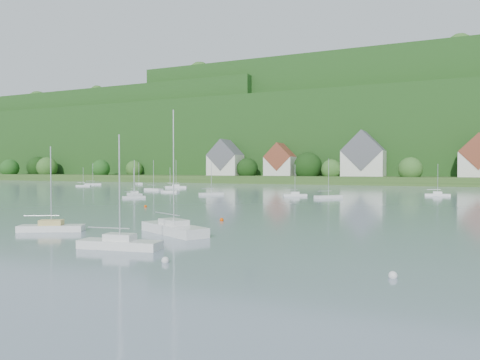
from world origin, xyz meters
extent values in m
cube|color=#294A1B|center=(0.00, 200.00, 1.50)|extent=(600.00, 60.00, 3.00)
cube|color=#183E14|center=(0.00, 275.00, 20.00)|extent=(620.00, 160.00, 40.00)
cube|color=#183E14|center=(-150.00, 260.00, 24.00)|extent=(200.00, 120.00, 52.00)
cube|color=#183E14|center=(10.00, 270.00, 28.00)|extent=(240.00, 130.00, 60.00)
sphere|color=#2C5C21|center=(-162.23, 187.01, 6.64)|extent=(11.19, 11.19, 11.19)
sphere|color=#2C5C21|center=(-108.08, 191.48, 5.80)|extent=(8.61, 8.61, 8.61)
sphere|color=#1C4F17|center=(-119.76, 180.47, 5.94)|extent=(9.03, 9.03, 9.03)
sphere|color=#2C5C21|center=(-6.80, 183.88, 5.66)|extent=(8.19, 8.19, 8.19)
sphere|color=#2C5C21|center=(-51.96, 186.07, 5.11)|extent=(6.49, 6.49, 6.49)
sphere|color=#2C5C21|center=(22.99, 179.93, 5.84)|extent=(8.73, 8.73, 8.73)
sphere|color=black|center=(-43.87, 185.86, 6.03)|extent=(9.32, 9.32, 9.32)
sphere|color=black|center=(-170.45, 193.35, 6.09)|extent=(9.50, 9.50, 9.50)
sphere|color=black|center=(-174.62, 191.87, 6.87)|extent=(11.91, 11.91, 11.91)
sphere|color=#1C4F17|center=(-182.02, 179.81, 6.22)|extent=(9.91, 9.91, 9.91)
sphere|color=black|center=(-17.00, 186.36, 6.87)|extent=(11.92, 11.92, 11.92)
sphere|color=#2C5C21|center=(-119.71, 228.54, 51.84)|extent=(10.52, 10.52, 10.52)
sphere|color=#2C5C21|center=(-223.02, 236.35, 52.41)|extent=(13.75, 13.75, 13.75)
sphere|color=#1C4F17|center=(-84.27, 263.14, 51.80)|extent=(10.29, 10.29, 10.29)
sphere|color=black|center=(-190.36, 258.01, 51.80)|extent=(10.31, 10.31, 10.31)
sphere|color=black|center=(-175.19, 233.35, 51.42)|extent=(8.14, 8.14, 8.14)
sphere|color=#2C5C21|center=(-177.57, 262.59, 51.25)|extent=(7.15, 7.15, 7.15)
sphere|color=black|center=(-243.68, 258.03, 52.04)|extent=(11.66, 11.66, 11.66)
sphere|color=black|center=(-68.16, 251.39, 51.26)|extent=(7.18, 7.18, 7.18)
sphere|color=#2C5C21|center=(-157.98, 221.69, 51.56)|extent=(8.89, 8.89, 8.89)
sphere|color=#1C4F17|center=(-234.52, 225.00, 51.36)|extent=(7.77, 7.77, 7.77)
sphere|color=black|center=(-193.31, 253.95, 51.74)|extent=(9.97, 9.97, 9.97)
sphere|color=#1C4F17|center=(39.50, 255.03, 60.25)|extent=(12.83, 12.83, 12.83)
sphere|color=#2C5C21|center=(-39.93, 242.18, 59.43)|extent=(8.18, 8.18, 8.18)
sphere|color=#1C4F17|center=(1.11, 279.65, 60.23)|extent=(12.73, 12.73, 12.73)
sphere|color=#2C5C21|center=(39.25, 231.29, 60.09)|extent=(11.95, 11.95, 11.95)
sphere|color=#2C5C21|center=(-47.14, 274.29, 59.24)|extent=(7.07, 7.07, 7.07)
sphere|color=black|center=(-3.47, 243.31, 59.44)|extent=(8.21, 8.21, 8.21)
sphere|color=#2C5C21|center=(-22.82, 267.10, 60.14)|extent=(12.24, 12.24, 12.24)
sphere|color=#2C5C21|center=(-95.50, 235.90, 60.39)|extent=(13.65, 13.65, 13.65)
sphere|color=#1C4F17|center=(-39.98, 262.14, 42.10)|extent=(12.01, 12.01, 12.01)
sphere|color=black|center=(-3.70, 272.21, 42.75)|extent=(15.72, 15.72, 15.72)
sphere|color=#1C4F17|center=(10.88, 267.92, 41.84)|extent=(10.54, 10.54, 10.54)
sphere|color=#1C4F17|center=(-193.30, 298.62, 41.43)|extent=(8.18, 8.18, 8.18)
sphere|color=black|center=(-175.91, 289.59, 41.53)|extent=(8.74, 8.74, 8.74)
sphere|color=black|center=(-191.77, 268.51, 42.69)|extent=(15.38, 15.38, 15.38)
cube|color=silver|center=(-55.00, 187.00, 7.50)|extent=(14.00, 10.00, 9.00)
cube|color=#54555B|center=(-55.00, 187.00, 12.00)|extent=(14.00, 10.40, 14.00)
cube|color=silver|center=(-30.00, 189.00, 7.00)|extent=(12.00, 9.00, 8.00)
cube|color=brown|center=(-30.00, 189.00, 11.00)|extent=(12.00, 9.36, 12.00)
cube|color=silver|center=(5.00, 188.00, 8.00)|extent=(16.00, 11.00, 10.00)
cube|color=#54555B|center=(5.00, 188.00, 13.00)|extent=(16.00, 11.44, 16.00)
cube|color=silver|center=(45.00, 186.00, 7.50)|extent=(13.00, 10.00, 9.00)
cube|color=brown|center=(45.00, 186.00, 12.00)|extent=(13.00, 10.40, 13.00)
cube|color=silver|center=(2.08, 33.78, 0.30)|extent=(6.08, 4.32, 0.60)
cube|color=tan|center=(2.08, 33.78, 0.85)|extent=(2.41, 2.03, 0.50)
cylinder|color=silver|center=(2.08, 33.78, 4.35)|extent=(0.10, 0.10, 7.50)
cylinder|color=silver|center=(1.29, 33.36, 1.50)|extent=(2.94, 1.63, 0.08)
cube|color=silver|center=(14.34, 28.68, 0.32)|extent=(6.52, 2.75, 0.63)
cube|color=silver|center=(14.34, 28.68, 0.88)|extent=(2.38, 1.57, 0.50)
cylinder|color=silver|center=(14.34, 28.68, 4.58)|extent=(0.10, 0.10, 7.89)
cylinder|color=silver|center=(13.40, 28.53, 1.53)|extent=(3.44, 0.63, 0.08)
cube|color=silver|center=(13.63, 37.20, 0.42)|extent=(8.54, 6.02, 0.84)
cube|color=silver|center=(13.63, 37.20, 1.09)|extent=(3.37, 2.83, 0.50)
cylinder|color=silver|center=(13.63, 37.20, 6.10)|extent=(0.10, 0.10, 10.51)
cylinder|color=silver|center=(12.52, 37.79, 1.74)|extent=(4.13, 2.23, 0.08)
sphere|color=silver|center=(20.32, 25.73, 0.00)|extent=(0.50, 0.50, 0.50)
sphere|color=#E74600|center=(12.95, 48.33, 0.00)|extent=(0.46, 0.46, 0.46)
sphere|color=#E74600|center=(-6.57, 60.75, 0.00)|extent=(0.43, 0.43, 0.43)
sphere|color=silver|center=(33.97, 27.37, 0.00)|extent=(0.49, 0.49, 0.49)
cube|color=silver|center=(14.11, 94.07, 0.30)|extent=(5.24, 5.49, 0.59)
cylinder|color=silver|center=(14.11, 94.07, 4.30)|extent=(0.10, 0.10, 7.42)
cylinder|color=silver|center=(13.51, 93.42, 1.49)|extent=(2.27, 2.46, 0.08)
cube|color=silver|center=(-40.63, 123.53, 0.32)|extent=(6.64, 4.22, 0.65)
cube|color=silver|center=(-40.63, 123.53, 0.90)|extent=(2.57, 2.06, 0.50)
cylinder|color=silver|center=(-40.63, 123.53, 4.68)|extent=(0.10, 0.10, 8.06)
cylinder|color=silver|center=(-41.52, 123.14, 1.55)|extent=(3.29, 1.48, 0.08)
cube|color=silver|center=(-76.54, 122.24, 0.24)|extent=(4.80, 3.40, 0.47)
cylinder|color=silver|center=(-76.54, 122.24, 3.43)|extent=(0.10, 0.10, 5.92)
cylinder|color=silver|center=(-77.16, 121.91, 1.37)|extent=(2.33, 1.30, 0.08)
cube|color=silver|center=(-27.81, 100.43, 0.23)|extent=(4.67, 1.40, 0.46)
cylinder|color=silver|center=(-27.81, 100.43, 3.37)|extent=(0.10, 0.10, 5.81)
cylinder|color=silver|center=(-28.50, 100.41, 1.36)|extent=(2.56, 0.13, 0.08)
cube|color=silver|center=(-12.71, 94.11, 0.28)|extent=(4.74, 5.31, 0.56)
cylinder|color=silver|center=(-12.71, 94.11, 4.05)|extent=(0.10, 0.10, 6.98)
cylinder|color=silver|center=(-13.24, 93.46, 1.46)|extent=(2.01, 2.43, 0.08)
cube|color=silver|center=(5.99, 97.30, 0.26)|extent=(5.16, 3.81, 0.51)
cube|color=silver|center=(5.99, 97.30, 0.76)|extent=(2.06, 1.77, 0.50)
cylinder|color=silver|center=(5.99, 97.30, 3.72)|extent=(0.10, 0.10, 6.41)
cylinder|color=silver|center=(5.32, 96.92, 1.41)|extent=(2.48, 1.48, 0.08)
cube|color=silver|center=(-82.92, 133.99, 0.30)|extent=(5.68, 4.96, 0.59)
cylinder|color=silver|center=(-82.92, 133.99, 4.29)|extent=(0.10, 0.10, 7.40)
cylinder|color=silver|center=(-83.62, 133.44, 1.49)|extent=(2.61, 2.08, 0.08)
cube|color=silver|center=(-37.21, 106.71, 0.31)|extent=(6.35, 3.26, 0.61)
cylinder|color=silver|center=(-37.21, 106.71, 4.43)|extent=(0.10, 0.10, 7.64)
cylinder|color=silver|center=(-38.09, 106.96, 1.51)|extent=(3.27, 0.96, 0.08)
cube|color=silver|center=(-27.09, 85.02, 0.29)|extent=(5.75, 4.67, 0.59)
cube|color=silver|center=(-27.09, 85.02, 0.84)|extent=(2.34, 2.11, 0.50)
cylinder|color=silver|center=(-27.09, 85.02, 4.24)|extent=(0.10, 0.10, 7.32)
cylinder|color=silver|center=(-27.82, 85.52, 1.49)|extent=(2.70, 1.89, 0.08)
cube|color=silver|center=(33.98, 111.22, 0.26)|extent=(5.26, 1.74, 0.52)
cube|color=silver|center=(33.98, 111.22, 0.77)|extent=(1.87, 1.12, 0.50)
cylinder|color=silver|center=(33.98, 111.22, 3.76)|extent=(0.10, 0.10, 6.48)
cylinder|color=silver|center=(33.20, 111.18, 1.42)|extent=(2.85, 0.24, 0.08)
cube|color=silver|center=(-72.48, 147.52, 0.32)|extent=(5.79, 5.64, 0.63)
cylinder|color=silver|center=(-72.48, 147.52, 4.58)|extent=(0.10, 0.10, 7.90)
cylinder|color=silver|center=(-73.17, 148.17, 1.53)|extent=(2.57, 2.46, 0.08)
cube|color=silver|center=(-21.77, 77.80, 0.23)|extent=(3.81, 4.30, 0.45)
cylinder|color=silver|center=(-21.77, 77.80, 3.27)|extent=(0.10, 0.10, 5.64)
cylinder|color=silver|center=(-22.20, 77.28, 1.35)|extent=(1.62, 1.98, 0.08)
camera|label=1|loc=(36.89, 0.80, 5.98)|focal=35.00mm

